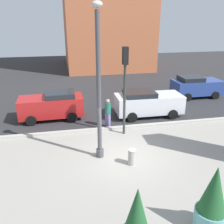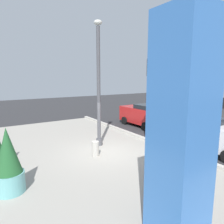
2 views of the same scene
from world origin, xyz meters
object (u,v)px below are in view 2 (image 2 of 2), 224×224
Objects in this scene: art_pillar_blue at (181,133)px; car_curb_east at (143,115)px; pedestrian_by_curb at (155,125)px; potted_plant_mid_plaza at (8,163)px; concrete_bollard at (95,149)px; traffic_light_far_side at (150,89)px; car_intersection at (212,134)px; lamp_post at (99,87)px.

art_pillar_blue is 11.95m from car_curb_east.
potted_plant_mid_plaza is at bearing -78.56° from pedestrian_by_curb.
concrete_bollard is 4.33m from traffic_light_far_side.
lamp_post is at bearing -130.39° from car_intersection.
pedestrian_by_curb is at bearing 73.30° from lamp_post.
potted_plant_mid_plaza is 7.60m from traffic_light_far_side.
concrete_bollard is 0.18× the size of car_curb_east.
art_pillar_blue is 3.03× the size of pedestrian_by_curb.
car_curb_east is at bearing 174.03° from car_intersection.
car_intersection is (2.25, 2.45, -2.37)m from traffic_light_far_side.
art_pillar_blue reaches higher than concrete_bollard.
traffic_light_far_side is 2.65m from pedestrian_by_curb.
lamp_post reaches higher than potted_plant_mid_plaza.
pedestrian_by_curb is (-2.98, -1.32, 0.08)m from car_intersection.
concrete_bollard is at bearing -85.90° from pedestrian_by_curb.
lamp_post is 9.19× the size of concrete_bollard.
traffic_light_far_side reaches higher than pedestrian_by_curb.
pedestrian_by_curb is at bearing 94.10° from concrete_bollard.
lamp_post is at bearing -66.72° from car_curb_east.
potted_plant_mid_plaza is 0.47× the size of traffic_light_far_side.
car_curb_east is 3.85m from pedestrian_by_curb.
pedestrian_by_curb is at bearing 101.44° from potted_plant_mid_plaza.
lamp_post reaches higher than car_intersection.
lamp_post is 4.24m from pedestrian_by_curb.
traffic_light_far_side is (-5.39, 4.04, 0.60)m from art_pillar_blue.
art_pillar_blue is 7.42m from car_intersection.
art_pillar_blue is 5.67m from potted_plant_mid_plaza.
car_curb_east is 0.91× the size of car_intersection.
potted_plant_mid_plaza is at bearing -64.17° from car_curb_east.
car_curb_east is at bearing 142.39° from traffic_light_far_side.
potted_plant_mid_plaza reaches higher than car_intersection.
lamp_post is at bearing 165.79° from art_pillar_blue.
concrete_bollard is at bearing 108.90° from potted_plant_mid_plaza.
potted_plant_mid_plaza is at bearing -71.10° from concrete_bollard.
car_curb_east is (-5.00, 10.32, -0.15)m from potted_plant_mid_plaza.
traffic_light_far_side is at bearing -57.34° from pedestrian_by_curb.
car_intersection is (1.29, 9.66, -0.18)m from potted_plant_mid_plaza.
concrete_bollard is 0.15× the size of traffic_light_far_side.
car_curb_east is (-3.62, 6.29, 0.55)m from concrete_bollard.
concrete_bollard is 6.26m from car_intersection.
potted_plant_mid_plaza is at bearing -61.55° from lamp_post.
potted_plant_mid_plaza is 0.56× the size of car_curb_east.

